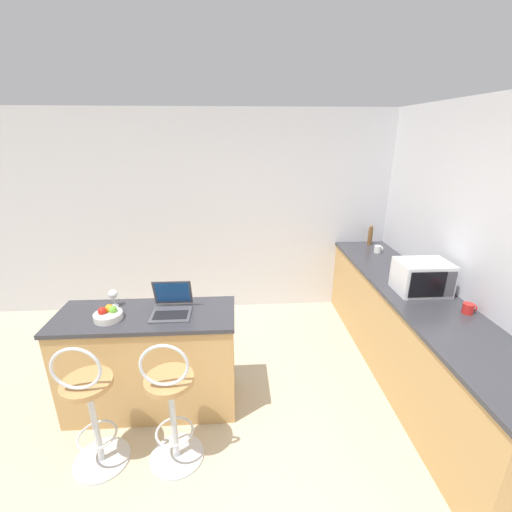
{
  "coord_description": "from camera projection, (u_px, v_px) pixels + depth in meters",
  "views": [
    {
      "loc": [
        0.15,
        -1.69,
        2.3
      ],
      "look_at": [
        0.36,
        1.88,
        1.02
      ],
      "focal_mm": 24.0,
      "sensor_mm": 36.0,
      "label": 1
    }
  ],
  "objects": [
    {
      "name": "breakfast_bar",
      "position": [
        151.0,
        361.0,
        2.94
      ],
      "size": [
        1.46,
        0.56,
        0.92
      ],
      "color": "tan",
      "rests_on": "ground_plane"
    },
    {
      "name": "wine_glass_short",
      "position": [
        113.0,
        295.0,
        2.88
      ],
      "size": [
        0.08,
        0.08,
        0.15
      ],
      "color": "silver",
      "rests_on": "breakfast_bar"
    },
    {
      "name": "bar_stool_far",
      "position": [
        171.0,
        405.0,
        2.4
      ],
      "size": [
        0.4,
        0.4,
        1.06
      ],
      "color": "silver",
      "rests_on": "ground_plane"
    },
    {
      "name": "ground_plane",
      "position": [
        220.0,
        487.0,
        2.36
      ],
      "size": [
        20.0,
        20.0,
        0.0
      ],
      "primitive_type": "plane",
      "color": "#BCAD8E"
    },
    {
      "name": "bar_stool_near",
      "position": [
        91.0,
        409.0,
        2.37
      ],
      "size": [
        0.4,
        0.4,
        1.06
      ],
      "color": "silver",
      "rests_on": "ground_plane"
    },
    {
      "name": "mug_white",
      "position": [
        378.0,
        249.0,
        4.21
      ],
      "size": [
        0.1,
        0.08,
        0.09
      ],
      "color": "white",
      "rests_on": "counter_right"
    },
    {
      "name": "counter_right",
      "position": [
        411.0,
        335.0,
        3.32
      ],
      "size": [
        0.67,
        3.18,
        0.92
      ],
      "color": "tan",
      "rests_on": "ground_plane"
    },
    {
      "name": "fruit_bowl",
      "position": [
        108.0,
        315.0,
        2.7
      ],
      "size": [
        0.22,
        0.22,
        0.11
      ],
      "color": "silver",
      "rests_on": "breakfast_bar"
    },
    {
      "name": "wall_back",
      "position": [
        224.0,
        215.0,
        4.44
      ],
      "size": [
        12.0,
        0.06,
        2.6
      ],
      "color": "silver",
      "rests_on": "ground_plane"
    },
    {
      "name": "pepper_mill",
      "position": [
        370.0,
        236.0,
        4.48
      ],
      "size": [
        0.06,
        0.06,
        0.26
      ],
      "color": "brown",
      "rests_on": "counter_right"
    },
    {
      "name": "laptop",
      "position": [
        172.0,
        305.0,
        2.81
      ],
      "size": [
        0.32,
        0.31,
        0.25
      ],
      "color": "#47474C",
      "rests_on": "breakfast_bar"
    },
    {
      "name": "microwave",
      "position": [
        422.0,
        277.0,
        3.13
      ],
      "size": [
        0.45,
        0.34,
        0.3
      ],
      "color": "silver",
      "rests_on": "counter_right"
    },
    {
      "name": "mug_red",
      "position": [
        468.0,
        308.0,
        2.78
      ],
      "size": [
        0.1,
        0.09,
        0.09
      ],
      "color": "red",
      "rests_on": "counter_right"
    }
  ]
}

